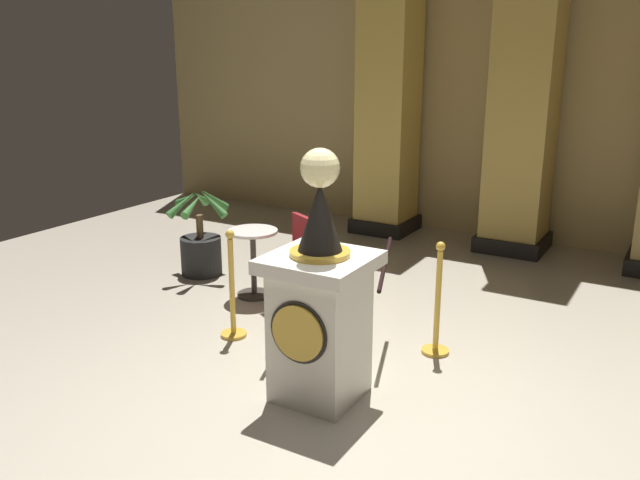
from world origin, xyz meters
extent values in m
plane|color=#B2A893|center=(0.00, 0.00, 0.00)|extent=(12.29, 12.29, 0.00)
cube|color=tan|center=(0.00, 5.22, 2.06)|extent=(12.29, 0.16, 4.13)
cube|color=silver|center=(-0.24, 0.07, 0.51)|extent=(0.59, 0.59, 1.02)
cube|color=silver|center=(-0.24, 0.07, 1.07)|extent=(0.73, 0.73, 0.10)
cylinder|color=gold|center=(-0.24, -0.24, 0.63)|extent=(0.41, 0.03, 0.41)
cylinder|color=black|center=(-0.24, -0.23, 0.63)|extent=(0.46, 0.01, 0.46)
cylinder|color=gold|center=(-0.24, 0.07, 1.14)|extent=(0.44, 0.44, 0.04)
cone|color=black|center=(-0.24, 0.07, 1.41)|extent=(0.32, 0.32, 0.50)
cylinder|color=gold|center=(-0.24, 0.07, 1.65)|extent=(0.03, 0.03, 0.07)
sphere|color=beige|center=(-0.24, 0.07, 1.75)|extent=(0.28, 0.28, 0.28)
cylinder|color=gold|center=(0.25, 1.21, 0.01)|extent=(0.24, 0.24, 0.03)
cylinder|color=gold|center=(0.25, 1.21, 0.46)|extent=(0.05, 0.05, 0.93)
sphere|color=gold|center=(0.25, 1.21, 0.97)|extent=(0.08, 0.08, 0.08)
cylinder|color=gold|center=(-1.48, 0.60, 0.01)|extent=(0.24, 0.24, 0.03)
cylinder|color=gold|center=(-1.48, 0.60, 0.47)|extent=(0.05, 0.05, 0.93)
sphere|color=gold|center=(-1.48, 0.60, 0.97)|extent=(0.08, 0.08, 0.08)
cylinder|color=black|center=(-0.18, 1.06, 0.79)|extent=(0.34, 0.88, 0.22)
cylinder|color=black|center=(-1.05, 0.75, 0.79)|extent=(0.34, 0.88, 0.22)
sphere|color=black|center=(-0.61, 0.91, 0.70)|extent=(0.04, 0.04, 0.04)
cube|color=black|center=(-1.85, 4.68, 0.10)|extent=(0.81, 0.81, 0.20)
cube|color=gold|center=(-1.85, 4.68, 1.98)|extent=(0.71, 0.71, 3.96)
cube|color=black|center=(0.00, 4.68, 0.10)|extent=(0.85, 0.85, 0.20)
cube|color=gold|center=(0.00, 4.68, 1.98)|extent=(0.74, 0.74, 3.96)
cylinder|color=black|center=(-2.88, 1.81, 0.22)|extent=(0.47, 0.47, 0.44)
cylinder|color=brown|center=(-2.88, 1.81, 0.58)|extent=(0.08, 0.08, 0.27)
cone|color=#387533|center=(-2.68, 1.82, 0.87)|extent=(0.39, 0.11, 0.33)
cone|color=#387533|center=(-2.81, 2.00, 0.87)|extent=(0.20, 0.38, 0.36)
cone|color=#387533|center=(-2.99, 1.98, 0.87)|extent=(0.27, 0.39, 0.31)
cone|color=#387533|center=(-3.08, 1.85, 0.87)|extent=(0.42, 0.19, 0.27)
cone|color=#387533|center=(-2.96, 1.62, 0.87)|extent=(0.21, 0.39, 0.33)
cone|color=#387533|center=(-2.80, 1.62, 0.87)|extent=(0.21, 0.41, 0.28)
cylinder|color=#332D28|center=(-1.92, 1.53, 0.01)|extent=(0.37, 0.37, 0.03)
cylinder|color=#332D28|center=(-1.92, 1.53, 0.36)|extent=(0.06, 0.06, 0.72)
cylinder|color=silver|center=(-1.92, 1.53, 0.72)|extent=(0.52, 0.52, 0.03)
cylinder|color=black|center=(-1.59, 1.32, 0.23)|extent=(0.03, 0.03, 0.45)
cylinder|color=black|center=(-1.31, 1.17, 0.23)|extent=(0.03, 0.03, 0.45)
cylinder|color=black|center=(-1.43, 1.60, 0.23)|extent=(0.03, 0.03, 0.45)
cylinder|color=black|center=(-1.15, 1.45, 0.23)|extent=(0.03, 0.03, 0.45)
cube|color=maroon|center=(-1.37, 1.38, 0.48)|extent=(0.54, 0.54, 0.06)
cube|color=maroon|center=(-1.29, 1.53, 0.73)|extent=(0.37, 0.24, 0.45)
camera|label=1|loc=(2.05, -3.82, 2.54)|focal=37.04mm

